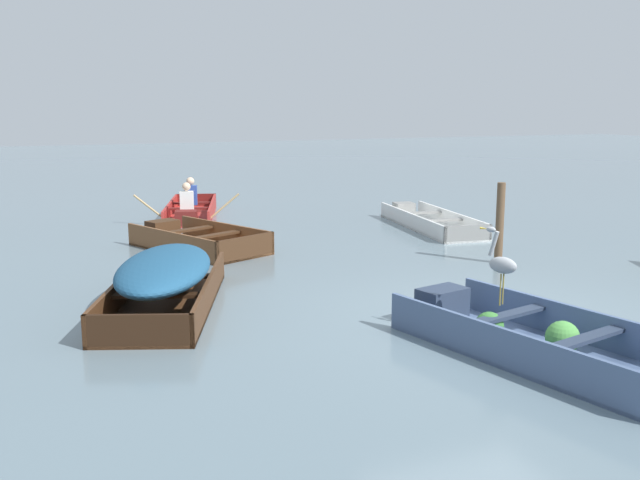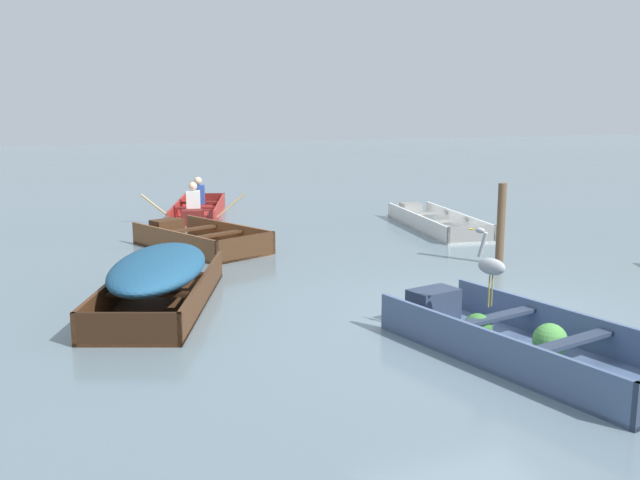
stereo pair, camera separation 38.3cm
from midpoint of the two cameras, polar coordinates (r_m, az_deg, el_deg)
The scene contains 8 objects.
ground_plane at distance 8.80m, azimuth 14.21°, elevation -6.35°, with size 80.00×80.00×0.00m, color slate.
dinghy_slate_blue_foreground at distance 7.76m, azimuth 16.82°, elevation -7.66°, with size 1.95×3.40×0.41m.
skiff_wooden_brown_near_moored at distance 12.95m, azimuth -8.99°, elevation 0.01°, with size 2.19×2.86×0.40m.
skiff_white_far_moored at distance 15.10m, azimuth 9.83°, elevation 1.41°, with size 1.40×3.50×0.33m.
skiff_dark_varnish_outer_moored at distance 9.30m, azimuth -11.58°, elevation -2.67°, with size 2.23×3.41×0.70m.
rowboat_red_with_crew at distance 16.37m, azimuth -9.09°, elevation 2.44°, with size 2.30×3.19×0.90m.
heron_on_dinghy at distance 7.82m, azimuth 14.85°, elevation -1.87°, with size 0.26×0.44×0.84m.
mooring_post at distance 11.79m, azimuth 15.17°, elevation 1.23°, with size 0.13×0.13×1.31m, color brown.
Camera 2 is at (-4.71, -6.93, 2.56)m, focal length 40.00 mm.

